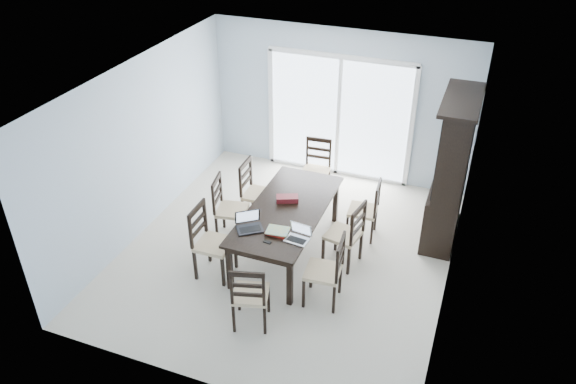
% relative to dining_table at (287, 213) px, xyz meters
% --- Properties ---
extents(floor, '(5.00, 5.00, 0.00)m').
position_rel_dining_table_xyz_m(floor, '(0.00, 0.00, -0.67)').
color(floor, beige).
rests_on(floor, ground).
extents(ceiling, '(5.00, 5.00, 0.00)m').
position_rel_dining_table_xyz_m(ceiling, '(0.00, 0.00, 1.93)').
color(ceiling, white).
rests_on(ceiling, back_wall).
extents(back_wall, '(4.50, 0.02, 2.60)m').
position_rel_dining_table_xyz_m(back_wall, '(0.00, 2.50, 0.63)').
color(back_wall, '#ABBDCC').
rests_on(back_wall, floor).
extents(wall_left, '(0.02, 5.00, 2.60)m').
position_rel_dining_table_xyz_m(wall_left, '(-2.25, 0.00, 0.63)').
color(wall_left, '#ABBDCC').
rests_on(wall_left, floor).
extents(wall_right, '(0.02, 5.00, 2.60)m').
position_rel_dining_table_xyz_m(wall_right, '(2.25, 0.00, 0.63)').
color(wall_right, '#ABBDCC').
rests_on(wall_right, floor).
extents(balcony, '(4.50, 2.00, 0.10)m').
position_rel_dining_table_xyz_m(balcony, '(0.00, 3.50, -0.72)').
color(balcony, gray).
rests_on(balcony, ground).
extents(railing, '(4.50, 0.06, 1.10)m').
position_rel_dining_table_xyz_m(railing, '(0.00, 4.50, -0.12)').
color(railing, '#99999E').
rests_on(railing, balcony).
extents(dining_table, '(1.00, 2.20, 0.75)m').
position_rel_dining_table_xyz_m(dining_table, '(0.00, 0.00, 0.00)').
color(dining_table, black).
rests_on(dining_table, floor).
extents(china_hutch, '(0.50, 1.38, 2.20)m').
position_rel_dining_table_xyz_m(china_hutch, '(2.02, 1.25, 0.40)').
color(china_hutch, black).
rests_on(china_hutch, floor).
extents(sliding_door, '(2.52, 0.05, 2.18)m').
position_rel_dining_table_xyz_m(sliding_door, '(0.00, 2.48, 0.41)').
color(sliding_door, silver).
rests_on(sliding_door, floor).
extents(chair_left_near, '(0.48, 0.46, 1.21)m').
position_rel_dining_table_xyz_m(chair_left_near, '(-0.84, -0.79, -0.03)').
color(chair_left_near, black).
rests_on(chair_left_near, floor).
extents(chair_left_mid, '(0.52, 0.51, 1.14)m').
position_rel_dining_table_xyz_m(chair_left_mid, '(-0.99, 0.05, -0.07)').
color(chair_left_mid, black).
rests_on(chair_left_mid, floor).
extents(chair_left_far, '(0.46, 0.44, 1.16)m').
position_rel_dining_table_xyz_m(chair_left_far, '(-0.79, 0.60, -0.06)').
color(chair_left_far, black).
rests_on(chair_left_far, floor).
extents(chair_right_near, '(0.48, 0.47, 1.15)m').
position_rel_dining_table_xyz_m(chair_right_near, '(0.88, -0.78, -0.06)').
color(chair_right_near, black).
rests_on(chair_right_near, floor).
extents(chair_right_mid, '(0.52, 0.51, 1.16)m').
position_rel_dining_table_xyz_m(chair_right_mid, '(0.90, 0.04, -0.06)').
color(chair_right_mid, black).
rests_on(chair_right_mid, floor).
extents(chair_right_far, '(0.45, 0.44, 1.08)m').
position_rel_dining_table_xyz_m(chair_right_far, '(0.99, 0.79, -0.10)').
color(chair_right_far, black).
rests_on(chair_right_far, floor).
extents(chair_end_near, '(0.51, 0.52, 1.10)m').
position_rel_dining_table_xyz_m(chair_end_near, '(0.12, -1.55, -0.09)').
color(chair_end_near, black).
rests_on(chair_end_near, floor).
extents(chair_end_far, '(0.46, 0.47, 1.14)m').
position_rel_dining_table_xyz_m(chair_end_far, '(-0.11, 1.67, -0.07)').
color(chair_end_far, black).
rests_on(chair_end_far, floor).
extents(laptop_dark, '(0.41, 0.39, 0.23)m').
position_rel_dining_table_xyz_m(laptop_dark, '(-0.28, -0.64, 0.13)').
color(laptop_dark, black).
rests_on(laptop_dark, dining_table).
extents(laptop_silver, '(0.32, 0.24, 0.20)m').
position_rel_dining_table_xyz_m(laptop_silver, '(0.38, -0.64, 0.13)').
color(laptop_silver, '#BDBDC0').
rests_on(laptop_silver, dining_table).
extents(book_stack, '(0.31, 0.25, 0.05)m').
position_rel_dining_table_xyz_m(book_stack, '(0.09, -0.58, 0.10)').
color(book_stack, maroon).
rests_on(book_stack, dining_table).
extents(cell_phone, '(0.10, 0.06, 0.01)m').
position_rel_dining_table_xyz_m(cell_phone, '(0.04, -0.81, 0.08)').
color(cell_phone, black).
rests_on(cell_phone, dining_table).
extents(game_box, '(0.34, 0.26, 0.08)m').
position_rel_dining_table_xyz_m(game_box, '(-0.06, 0.18, 0.12)').
color(game_box, '#521013').
rests_on(game_box, dining_table).
extents(hot_tub, '(2.20, 2.03, 0.99)m').
position_rel_dining_table_xyz_m(hot_tub, '(-0.41, 3.58, -0.18)').
color(hot_tub, brown).
rests_on(hot_tub, balcony).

